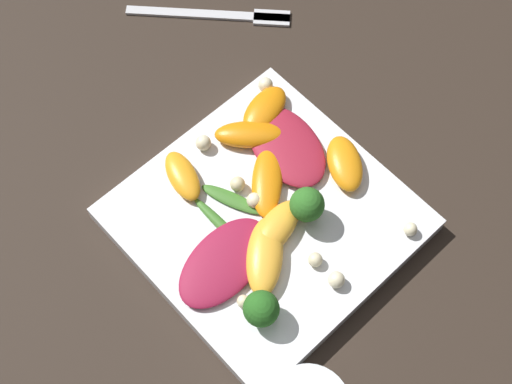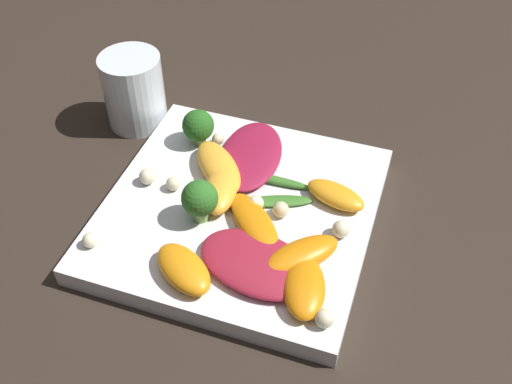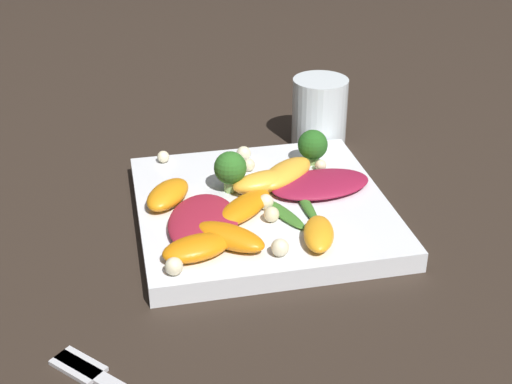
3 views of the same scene
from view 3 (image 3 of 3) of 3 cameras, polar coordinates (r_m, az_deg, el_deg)
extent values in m
plane|color=#2D231C|center=(0.71, 0.49, -2.09)|extent=(2.40, 2.40, 0.00)
cube|color=white|center=(0.70, 0.49, -1.40)|extent=(0.24, 0.24, 0.02)
cylinder|color=white|center=(0.85, 5.10, 6.40)|extent=(0.07, 0.07, 0.08)
cube|color=silver|center=(0.55, -14.05, -13.21)|extent=(0.04, 0.04, 0.01)
ellipsoid|color=maroon|center=(0.72, 5.16, 0.63)|extent=(0.11, 0.07, 0.01)
ellipsoid|color=maroon|center=(0.65, -4.25, -2.40)|extent=(0.08, 0.11, 0.01)
ellipsoid|color=orange|center=(0.63, 5.04, -3.34)|extent=(0.04, 0.06, 0.02)
ellipsoid|color=orange|center=(0.61, -4.78, -4.47)|extent=(0.07, 0.05, 0.02)
ellipsoid|color=#FCAD33|center=(0.71, 0.67, 0.83)|extent=(0.07, 0.04, 0.02)
ellipsoid|color=orange|center=(0.63, -2.15, -3.59)|extent=(0.07, 0.07, 0.02)
ellipsoid|color=orange|center=(0.70, -7.07, -0.19)|extent=(0.06, 0.07, 0.02)
ellipsoid|color=orange|center=(0.67, -0.98, -1.26)|extent=(0.08, 0.07, 0.02)
ellipsoid|color=#FCAD33|center=(0.73, 2.42, 1.49)|extent=(0.08, 0.08, 0.02)
cylinder|color=#7A9E51|center=(0.77, 4.52, 2.76)|extent=(0.01, 0.01, 0.01)
sphere|color=#26601E|center=(0.76, 4.56, 3.79)|extent=(0.03, 0.03, 0.03)
cylinder|color=#84AD5B|center=(0.71, -2.05, 0.71)|extent=(0.01, 0.01, 0.02)
sphere|color=#2D6B23|center=(0.70, -2.07, 1.95)|extent=(0.03, 0.03, 0.03)
ellipsoid|color=#3D7528|center=(0.67, 2.24, -1.74)|extent=(0.04, 0.07, 0.01)
ellipsoid|color=#3D7528|center=(0.69, 3.98, -0.89)|extent=(0.01, 0.08, 0.01)
sphere|color=beige|center=(0.61, 1.93, -4.47)|extent=(0.02, 0.02, 0.02)
sphere|color=beige|center=(0.78, -0.79, 3.14)|extent=(0.02, 0.02, 0.02)
sphere|color=beige|center=(0.66, 0.99, -1.83)|extent=(0.01, 0.01, 0.01)
sphere|color=beige|center=(0.78, -7.43, 2.81)|extent=(0.01, 0.01, 0.01)
sphere|color=beige|center=(0.75, -0.90, 2.16)|extent=(0.01, 0.01, 0.01)
sphere|color=beige|center=(0.59, -6.58, -5.93)|extent=(0.02, 0.02, 0.02)
sphere|color=beige|center=(0.68, 0.81, -0.79)|extent=(0.02, 0.02, 0.02)
sphere|color=beige|center=(0.76, 5.19, 2.13)|extent=(0.01, 0.01, 0.01)
camera|label=1|loc=(0.90, 14.53, 45.81)|focal=50.00mm
camera|label=2|loc=(0.51, -43.92, 27.95)|focal=42.00mm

